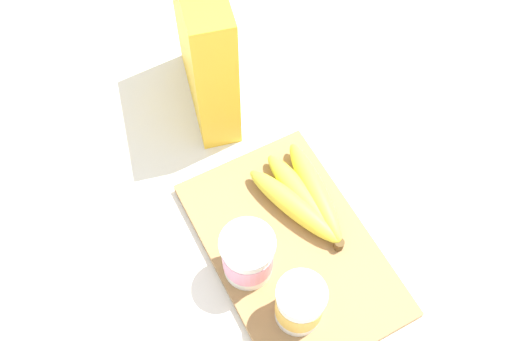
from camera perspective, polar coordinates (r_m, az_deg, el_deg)
ground_plane at (r=0.83m, az=3.49°, el=-8.00°), size 2.40×2.40×0.00m
cutting_board at (r=0.82m, az=3.52°, el=-7.79°), size 0.33×0.22×0.02m
cereal_box at (r=0.87m, az=-5.19°, el=12.56°), size 0.21×0.11×0.25m
yogurt_cup_front at (r=0.74m, az=4.40°, el=-13.21°), size 0.06×0.06×0.09m
yogurt_cup_back at (r=0.76m, az=-0.66°, el=-8.85°), size 0.07×0.07×0.09m
banana_bunch at (r=0.82m, az=4.88°, el=-2.74°), size 0.18×0.11×0.04m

